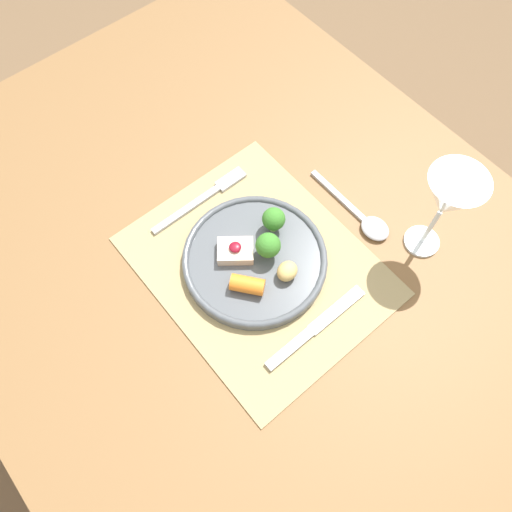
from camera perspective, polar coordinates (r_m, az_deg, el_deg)
name	(u,v)px	position (r m, az deg, el deg)	size (l,w,h in m)	color
ground_plane	(257,369)	(1.57, 0.13, -12.76)	(8.00, 8.00, 0.00)	brown
dining_table	(258,287)	(0.95, 0.20, -3.56)	(1.35, 0.97, 0.75)	brown
placemat	(258,266)	(0.86, 0.23, -1.13)	(0.42, 0.34, 0.00)	#9E895B
dinner_plate	(257,257)	(0.85, 0.10, -0.11)	(0.25, 0.25, 0.07)	#4C5156
fork	(206,196)	(0.93, -5.72, 6.83)	(0.02, 0.20, 0.01)	#B2B2B7
knife	(309,333)	(0.81, 6.13, -8.70)	(0.02, 0.20, 0.01)	#B2B2B7
spoon	(367,222)	(0.91, 12.60, 3.86)	(0.19, 0.04, 0.02)	#B2B2B7
wine_glass_near	(448,199)	(0.81, 21.14, 6.07)	(0.09, 0.09, 0.19)	white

